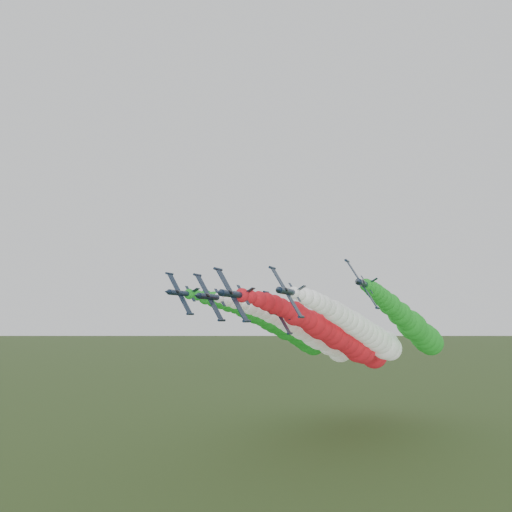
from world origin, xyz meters
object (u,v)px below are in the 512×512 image
at_px(jet_inner_left, 314,335).
at_px(jet_outer_right, 415,328).
at_px(jet_inner_right, 368,333).
at_px(jet_outer_left, 287,330).
at_px(jet_trail, 355,344).
at_px(jet_lead, 336,336).

bearing_deg(jet_inner_left, jet_outer_right, 12.89).
bearing_deg(jet_inner_right, jet_inner_left, 172.54).
height_order(jet_inner_left, jet_outer_right, jet_outer_right).
bearing_deg(jet_outer_right, jet_outer_left, 176.53).
bearing_deg(jet_trail, jet_lead, -90.32).
relative_size(jet_lead, jet_trail, 0.99).
relative_size(jet_inner_left, jet_outer_left, 1.00).
bearing_deg(jet_outer_right, jet_trail, 152.25).
bearing_deg(jet_lead, jet_inner_right, 50.88).
bearing_deg(jet_inner_right, jet_outer_left, 157.94).
distance_m(jet_outer_left, jet_trail, 20.63).
relative_size(jet_inner_left, jet_inner_right, 1.01).
relative_size(jet_lead, jet_outer_left, 0.99).
xyz_separation_m(jet_lead, jet_inner_right, (6.78, 8.34, 0.47)).
distance_m(jet_inner_left, jet_trail, 18.07).
xyz_separation_m(jet_inner_left, jet_trail, (8.59, 15.62, -2.96)).
xyz_separation_m(jet_inner_right, jet_trail, (-6.64, 17.62, -3.55)).
distance_m(jet_lead, jet_inner_left, 13.35).
relative_size(jet_outer_left, jet_trail, 1.00).
relative_size(jet_outer_left, jet_outer_right, 1.00).
bearing_deg(jet_trail, jet_inner_left, -118.82).
xyz_separation_m(jet_inner_right, jet_outer_left, (-25.52, 10.34, 0.45)).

